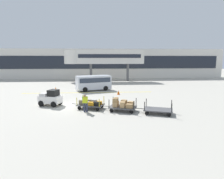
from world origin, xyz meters
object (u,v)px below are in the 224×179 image
baggage_handler (85,102)px  baggage_tug (51,98)px  baggage_cart_lead (90,103)px  baggage_cart_middle (123,105)px  baggage_cart_tail (158,110)px  shuttle_van (94,82)px  safety_cone_near (56,89)px  safety_cone_far (118,92)px

baggage_handler → baggage_tug: bearing=143.7°
baggage_cart_lead → baggage_cart_middle: baggage_cart_middle is taller
baggage_cart_tail → shuttle_van: size_ratio=0.59×
baggage_cart_tail → safety_cone_near: baggage_cart_tail is taller
baggage_cart_tail → baggage_handler: 6.12m
safety_cone_far → baggage_cart_lead: bearing=-116.1°
baggage_tug → baggage_cart_tail: size_ratio=0.77×
safety_cone_far → baggage_tug: bearing=-143.8°
baggage_handler → safety_cone_far: 8.64m
baggage_tug → baggage_cart_lead: (3.89, -1.41, -0.26)m
baggage_cart_lead → shuttle_van: shuttle_van is taller
baggage_cart_lead → baggage_cart_middle: size_ratio=1.00×
baggage_tug → shuttle_van: size_ratio=0.46×
baggage_tug → baggage_handler: size_ratio=1.50×
baggage_tug → baggage_handler: (3.51, -2.58, 0.11)m
safety_cone_near → baggage_cart_lead: bearing=-62.4°
baggage_tug → baggage_cart_middle: 7.15m
baggage_cart_middle → safety_cone_near: baggage_cart_middle is taller
baggage_cart_middle → baggage_cart_lead: bearing=160.2°
baggage_handler → safety_cone_far: (3.64, 7.81, -0.59)m
safety_cone_far → baggage_cart_tail: bearing=-74.6°
baggage_tug → baggage_handler: bearing=-36.3°
baggage_handler → safety_cone_near: baggage_handler is taller
baggage_cart_middle → safety_cone_far: 7.68m
baggage_handler → safety_cone_near: 12.34m
baggage_cart_lead → safety_cone_far: (3.26, 6.65, -0.22)m
baggage_tug → baggage_cart_lead: bearing=-20.0°
baggage_handler → shuttle_van: 11.27m
baggage_cart_lead → safety_cone_near: size_ratio=5.58×
baggage_cart_middle → safety_cone_far: (0.43, 7.66, -0.28)m
baggage_tug → shuttle_van: shuttle_van is taller
safety_cone_near → safety_cone_far: same height
baggage_cart_lead → safety_cone_near: (-5.31, 10.13, -0.22)m
baggage_tug → shuttle_van: 9.54m
baggage_cart_middle → shuttle_van: 11.48m
shuttle_van → safety_cone_far: (3.22, -3.45, -0.96)m
baggage_handler → baggage_cart_middle: bearing=2.6°
baggage_cart_lead → baggage_cart_middle: 3.01m
baggage_tug → shuttle_van: (3.93, 8.68, 0.48)m
baggage_cart_lead → baggage_handler: 1.28m
baggage_cart_tail → safety_cone_near: 16.40m
baggage_handler → safety_cone_near: size_ratio=2.84×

